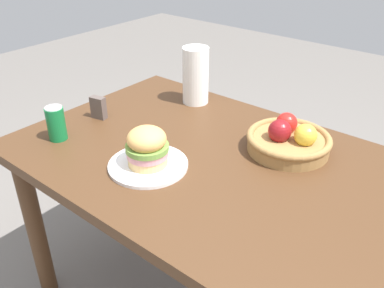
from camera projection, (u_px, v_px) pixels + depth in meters
name	position (u px, v px, depth m)	size (l,w,h in m)	color
dining_table	(214.00, 183.00, 1.45)	(1.40, 0.90, 0.75)	#4C301C
plate	(148.00, 165.00, 1.35)	(0.26, 0.26, 0.01)	white
sandwich	(147.00, 147.00, 1.31)	(0.14, 0.14, 0.13)	#E5BC75
soda_can	(56.00, 123.00, 1.48)	(0.07, 0.07, 0.13)	#147238
fruit_basket	(289.00, 140.00, 1.42)	(0.29, 0.29, 0.12)	#9E7542
paper_towel_roll	(196.00, 76.00, 1.74)	(0.11, 0.11, 0.24)	white
napkin_holder	(98.00, 108.00, 1.64)	(0.06, 0.03, 0.09)	#594C47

